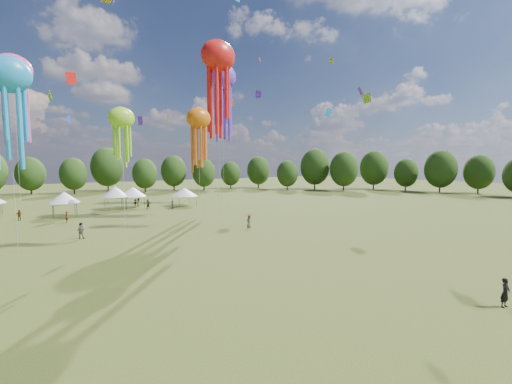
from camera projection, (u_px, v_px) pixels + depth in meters
ground at (363, 329)px, 17.42m from camera, size 300.00×300.00×0.00m
observer_main at (505, 293)px, 20.02m from camera, size 0.68×0.47×1.79m
spectator_near at (81, 231)px, 38.18m from camera, size 1.10×1.00×1.85m
spectators_far at (141, 207)px, 59.10m from camera, size 27.00×31.69×1.86m
festival_tents at (102, 194)px, 60.26m from camera, size 36.92×11.64×4.33m
show_kites at (168, 89)px, 53.71m from camera, size 41.29×29.60×29.31m
small_kites at (153, 24)px, 50.31m from camera, size 71.16×69.41×39.08m
treeline at (94, 174)px, 66.35m from camera, size 201.57×95.24×13.43m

